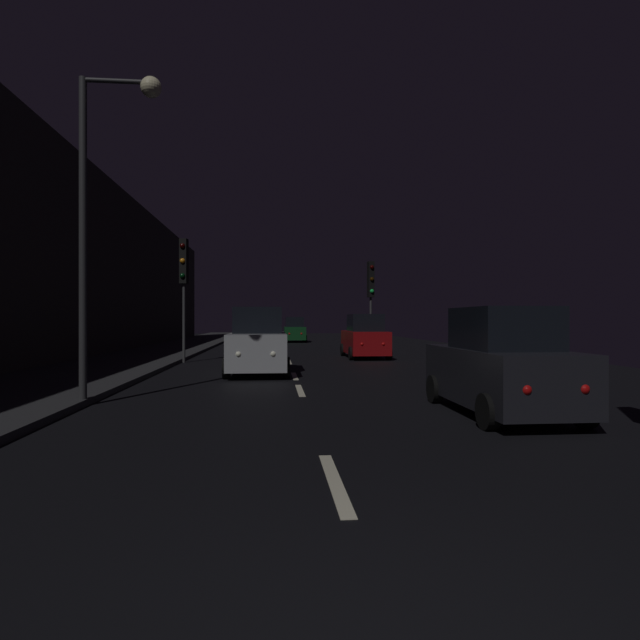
# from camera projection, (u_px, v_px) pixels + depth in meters

# --- Properties ---
(ground) EXTENTS (25.96, 84.00, 0.02)m
(ground) POSITION_uv_depth(u_px,v_px,m) (286.00, 354.00, 27.15)
(ground) COLOR black
(sidewalk_left) EXTENTS (4.40, 84.00, 0.15)m
(sidewalk_left) POSITION_uv_depth(u_px,v_px,m) (155.00, 354.00, 26.53)
(sidewalk_left) COLOR #28282B
(sidewalk_left) RESTS_ON ground
(building_facade_left) EXTENTS (0.80, 63.00, 9.07)m
(building_facade_left) POSITION_uv_depth(u_px,v_px,m) (77.00, 259.00, 22.81)
(building_facade_left) COLOR #2D2B28
(building_facade_left) RESTS_ON ground
(lane_centerline) EXTENTS (0.16, 18.61, 0.01)m
(lane_centerline) POSITION_uv_depth(u_px,v_px,m) (298.00, 384.00, 14.37)
(lane_centerline) COLOR beige
(lane_centerline) RESTS_ON ground
(traffic_light_far_left) EXTENTS (0.35, 0.48, 5.27)m
(traffic_light_far_left) POSITION_uv_depth(u_px,v_px,m) (184.00, 272.00, 21.84)
(traffic_light_far_left) COLOR #38383A
(traffic_light_far_left) RESTS_ON ground
(traffic_light_far_right) EXTENTS (0.36, 0.48, 4.92)m
(traffic_light_far_right) POSITION_uv_depth(u_px,v_px,m) (371.00, 287.00, 27.25)
(traffic_light_far_right) COLOR #38383A
(traffic_light_far_right) RESTS_ON ground
(streetlamp_overhead) EXTENTS (1.70, 0.44, 7.00)m
(streetlamp_overhead) POSITION_uv_depth(u_px,v_px,m) (106.00, 186.00, 10.85)
(streetlamp_overhead) COLOR #2D2D30
(streetlamp_overhead) RESTS_ON ground
(car_approaching_headlights) EXTENTS (2.05, 4.45, 2.24)m
(car_approaching_headlights) POSITION_uv_depth(u_px,v_px,m) (258.00, 343.00, 17.40)
(car_approaching_headlights) COLOR #A5A8AD
(car_approaching_headlights) RESTS_ON ground
(car_distant_taillights) EXTENTS (1.88, 4.07, 2.05)m
(car_distant_taillights) POSITION_uv_depth(u_px,v_px,m) (294.00, 331.00, 42.24)
(car_distant_taillights) COLOR #0F3819
(car_distant_taillights) RESTS_ON ground
(car_parked_right_near) EXTENTS (1.89, 4.09, 2.06)m
(car_parked_right_near) POSITION_uv_depth(u_px,v_px,m) (501.00, 365.00, 9.88)
(car_parked_right_near) COLOR black
(car_parked_right_near) RESTS_ON ground
(car_parked_right_far) EXTENTS (1.92, 4.15, 2.09)m
(car_parked_right_far) POSITION_uv_depth(u_px,v_px,m) (365.00, 338.00, 24.56)
(car_parked_right_far) COLOR maroon
(car_parked_right_far) RESTS_ON ground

